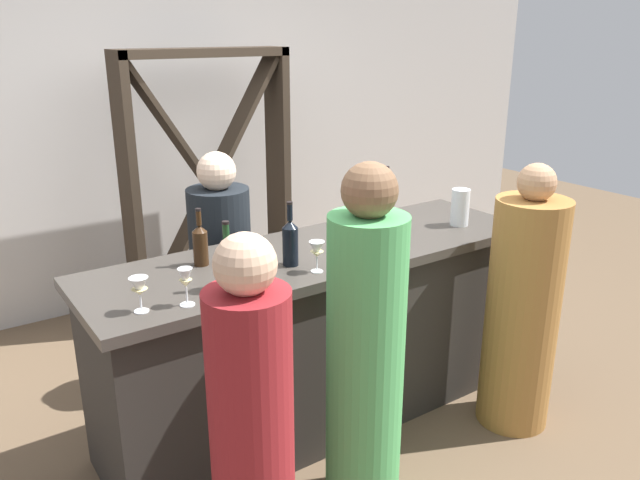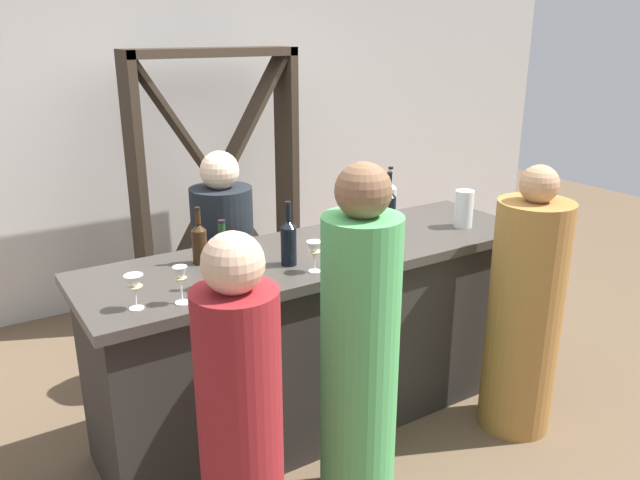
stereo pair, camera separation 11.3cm
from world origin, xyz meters
The scene contains 18 objects.
ground_plane centered at (0.00, 0.00, 0.00)m, with size 12.00×12.00×0.00m, color brown.
back_wall centered at (0.00, 2.20, 1.40)m, with size 8.00×0.10×2.80m, color #BCB7B2.
bar_counter centered at (0.00, 0.00, 0.50)m, with size 2.43×0.73×0.99m.
wine_rack centered at (0.15, 1.65, 0.96)m, with size 1.23×0.28×1.93m.
wine_bottle_leftmost_olive_green centered at (-0.62, -0.20, 1.10)m, with size 0.08×0.08×0.31m.
wine_bottle_second_left_amber_brown centered at (-0.59, 0.14, 1.09)m, with size 0.07×0.07×0.28m.
wine_bottle_center_near_black centered at (-0.24, -0.10, 1.10)m, with size 0.08×0.08×0.31m.
wine_bottle_second_right_near_black centered at (0.46, 0.03, 1.12)m, with size 0.08×0.08×0.34m.
wine_bottle_rightmost_clear_pale centered at (0.64, 0.24, 1.10)m, with size 0.08×0.08×0.31m.
wine_glass_near_left centered at (-0.83, -0.25, 1.10)m, with size 0.06×0.06×0.16m.
wine_glass_near_center centered at (-0.19, -0.25, 1.09)m, with size 0.07×0.07×0.15m.
wine_glass_near_right centered at (-1.01, -0.21, 1.09)m, with size 0.08×0.08×0.15m.
wine_glass_far_left centered at (0.44, 0.26, 1.08)m, with size 0.07×0.07×0.14m.
water_pitcher centered at (0.89, -0.10, 1.09)m, with size 0.10×0.10×0.21m.
person_left_guest centered at (-0.83, -0.78, 0.67)m, with size 0.32×0.32×1.44m.
person_center_guest centered at (0.86, -0.62, 0.65)m, with size 0.47×0.47×1.44m.
person_right_guest centered at (-0.21, -0.65, 0.74)m, with size 0.44×0.44×1.57m.
person_server_behind centered at (-0.26, 0.63, 0.65)m, with size 0.43×0.43×1.42m.
Camera 2 is at (-1.61, -2.55, 2.06)m, focal length 35.32 mm.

